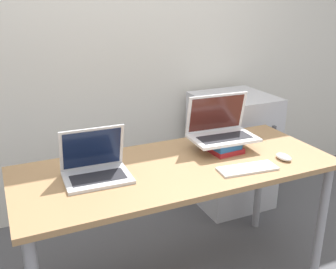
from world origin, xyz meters
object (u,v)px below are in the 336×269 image
laptop_left (96,168)px  mini_fridge (232,150)px  laptop_on_books (221,129)px  mouse (284,157)px  wireless_keyboard (248,168)px  book_stack (221,145)px

laptop_left → mini_fridge: 1.46m
laptop_on_books → mouse: size_ratio=3.65×
wireless_keyboard → mini_fridge: (0.52, 0.90, -0.32)m
book_stack → mouse: book_stack is taller
book_stack → wireless_keyboard: book_stack is taller
wireless_keyboard → mini_fridge: size_ratio=0.36×
laptop_left → mini_fridge: size_ratio=0.37×
laptop_on_books → mini_fridge: 0.87m
laptop_left → mouse: 1.02m
laptop_left → mouse: size_ratio=3.11×
laptop_on_books → wireless_keyboard: 0.34m
laptop_left → mouse: laptop_left is taller
book_stack → mouse: (0.24, -0.26, -0.02)m
laptop_left → book_stack: (0.75, 0.04, -0.02)m
book_stack → wireless_keyboard: bearing=-93.0°
book_stack → mini_fridge: size_ratio=0.27×
book_stack → wireless_keyboard: (-0.01, -0.28, -0.03)m
book_stack → mini_fridge: 0.87m
mouse → laptop_on_books: bearing=127.3°
laptop_left → book_stack: bearing=3.1°
laptop_left → wireless_keyboard: 0.78m
laptop_on_books → book_stack: bearing=-116.1°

